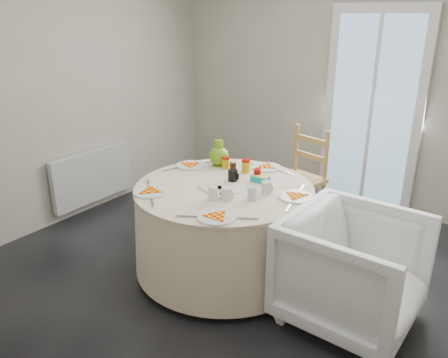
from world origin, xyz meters
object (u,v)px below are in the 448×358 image
Objects in this scene: table at (224,228)px; green_pitcher at (219,151)px; wooden_chair at (298,180)px; armchair at (353,270)px; radiator at (93,176)px.

table is 0.71m from green_pitcher.
wooden_chair is at bearing 67.39° from green_pitcher.
wooden_chair is at bearing 42.97° from armchair.
table reaches higher than radiator.
wooden_chair reaches higher than armchair.
wooden_chair reaches higher than table.
wooden_chair is 4.34× the size of green_pitcher.
green_pitcher is at bearing 76.07° from armchair.
green_pitcher reaches higher than armchair.
armchair reaches higher than radiator.
table is at bearing -80.26° from wooden_chair.
table is 1.67× the size of armchair.
radiator is at bearing 88.41° from armchair.
green_pitcher reaches higher than wooden_chair.
table is (1.84, -0.18, -0.01)m from radiator.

